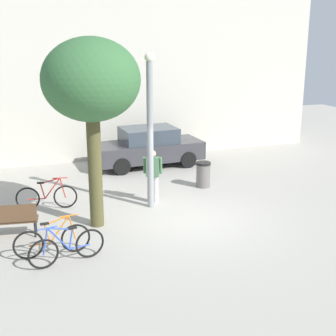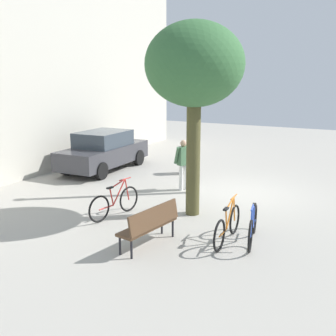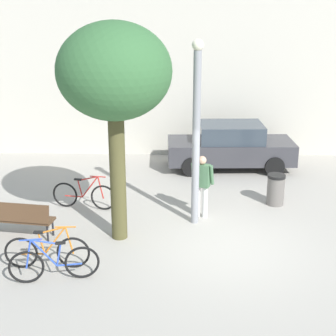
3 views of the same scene
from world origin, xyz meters
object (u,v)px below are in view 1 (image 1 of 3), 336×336
person_by_lamppost (153,172)px  bicycle_blue (67,248)px  bicycle_red (47,197)px  bicycle_orange (53,240)px  parked_car_charcoal (149,147)px  lamppost (150,128)px  trash_bin (203,174)px  plaza_tree (91,83)px  park_bench (5,218)px

person_by_lamppost → bicycle_blue: person_by_lamppost is taller
person_by_lamppost → bicycle_red: 3.26m
bicycle_red → bicycle_orange: (-0.18, -3.23, 0.00)m
bicycle_red → parked_car_charcoal: bearing=39.9°
lamppost → bicycle_blue: lamppost is taller
trash_bin → plaza_tree: bearing=-152.3°
lamppost → plaza_tree: bearing=-153.8°
parked_car_charcoal → trash_bin: bearing=-73.2°
park_bench → bicycle_orange: bicycle_orange is taller
bicycle_blue → bicycle_orange: bearing=117.0°
park_bench → plaza_tree: plaza_tree is taller
bicycle_red → trash_bin: 5.29m
bicycle_orange → lamppost: bearing=36.9°
parked_car_charcoal → trash_bin: size_ratio=4.88×
lamppost → plaza_tree: 2.50m
trash_bin → lamppost: bearing=-151.2°
parked_car_charcoal → trash_bin: (0.96, -3.19, -0.33)m
plaza_tree → bicycle_orange: size_ratio=2.78×
bicycle_blue → bicycle_orange: size_ratio=0.99×
park_bench → bicycle_red: 2.19m
lamppost → trash_bin: bearing=28.8°
bicycle_orange → parked_car_charcoal: (4.50, 6.84, 0.39)m
person_by_lamppost → park_bench: 4.60m
bicycle_blue → lamppost: bearing=44.7°
park_bench → parked_car_charcoal: parked_car_charcoal is taller
trash_bin → bicycle_red: bearing=-175.5°
parked_car_charcoal → plaza_tree: bearing=-120.5°
park_bench → trash_bin: (6.49, 2.24, -0.11)m
park_bench → trash_bin: size_ratio=1.89×
lamppost → trash_bin: size_ratio=5.26×
lamppost → bicycle_blue: bearing=-135.3°
bicycle_red → person_by_lamppost: bearing=-8.6°
plaza_tree → parked_car_charcoal: (3.15, 5.35, -3.12)m
person_by_lamppost → park_bench: bearing=-163.0°
parked_car_charcoal → bicycle_red: bearing=-140.1°
park_bench → parked_car_charcoal: 7.75m
lamppost → plaza_tree: (-1.83, -0.90, 1.45)m
plaza_tree → bicycle_red: bearing=123.7°
bicycle_orange → park_bench: bearing=126.1°
lamppost → bicycle_blue: (-2.92, -2.89, -2.06)m
lamppost → bicycle_red: lamppost is taller
person_by_lamppost → bicycle_red: bearing=171.4°
lamppost → bicycle_orange: size_ratio=2.53×
plaza_tree → bicycle_orange: 4.04m
park_bench → bicycle_blue: bicycle_blue is taller
trash_bin → person_by_lamppost: bearing=-156.9°
bicycle_orange → bicycle_red: bearing=86.7°
bicycle_blue → person_by_lamppost: bearing=46.4°
lamppost → bicycle_red: bearing=164.3°
lamppost → trash_bin: lamppost is taller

